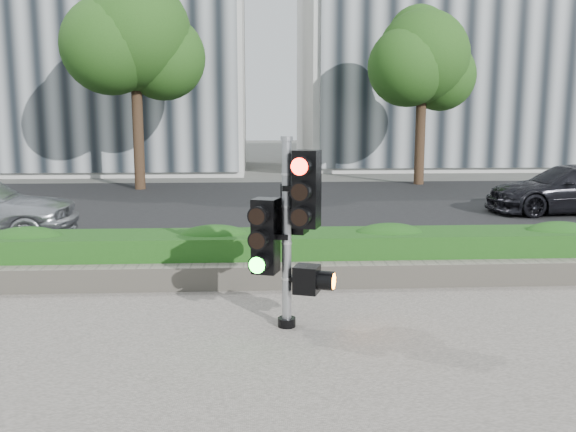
{
  "coord_description": "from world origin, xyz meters",
  "views": [
    {
      "loc": [
        -0.6,
        -6.61,
        2.46
      ],
      "look_at": [
        -0.19,
        0.6,
        1.29
      ],
      "focal_mm": 38.0,
      "sensor_mm": 36.0,
      "label": 1
    }
  ],
  "objects": [
    {
      "name": "traffic_signal",
      "position": [
        -0.18,
        0.25,
        1.26
      ],
      "size": [
        0.82,
        0.68,
        2.22
      ],
      "rotation": [
        0.0,
        0.0,
        -0.34
      ],
      "color": "black",
      "rests_on": "sidewalk"
    },
    {
      "name": "stone_wall",
      "position": [
        0.0,
        1.9,
        0.2
      ],
      "size": [
        12.0,
        0.32,
        0.34
      ],
      "primitive_type": "cube",
      "color": "gray",
      "rests_on": "sidewalk"
    },
    {
      "name": "curb",
      "position": [
        0.0,
        3.15,
        0.06
      ],
      "size": [
        60.0,
        0.25,
        0.12
      ],
      "primitive_type": "cube",
      "color": "gray",
      "rests_on": "ground"
    },
    {
      "name": "hedge",
      "position": [
        0.0,
        2.55,
        0.37
      ],
      "size": [
        12.0,
        1.0,
        0.68
      ],
      "primitive_type": "cube",
      "color": "#377D26",
      "rests_on": "sidewalk"
    },
    {
      "name": "car_dark",
      "position": [
        7.53,
        8.55,
        0.64
      ],
      "size": [
        4.32,
        1.94,
        1.23
      ],
      "primitive_type": "imported",
      "rotation": [
        0.0,
        0.0,
        -1.52
      ],
      "color": "black",
      "rests_on": "road"
    },
    {
      "name": "road",
      "position": [
        0.0,
        10.0,
        0.01
      ],
      "size": [
        60.0,
        13.0,
        0.02
      ],
      "primitive_type": "cube",
      "color": "black",
      "rests_on": "ground"
    },
    {
      "name": "ground",
      "position": [
        0.0,
        0.0,
        0.0
      ],
      "size": [
        120.0,
        120.0,
        0.0
      ],
      "primitive_type": "plane",
      "color": "#51514C",
      "rests_on": "ground"
    },
    {
      "name": "building_left",
      "position": [
        -9.0,
        23.0,
        7.5
      ],
      "size": [
        16.0,
        9.0,
        15.0
      ],
      "primitive_type": "cube",
      "color": "#B7B7B2",
      "rests_on": "ground"
    },
    {
      "name": "building_right",
      "position": [
        11.0,
        25.0,
        6.0
      ],
      "size": [
        18.0,
        10.0,
        12.0
      ],
      "primitive_type": "cube",
      "color": "#B7B7B2",
      "rests_on": "ground"
    },
    {
      "name": "tree_left",
      "position": [
        -4.52,
        14.56,
        5.04
      ],
      "size": [
        4.61,
        4.03,
        7.34
      ],
      "color": "black",
      "rests_on": "ground"
    },
    {
      "name": "tree_right",
      "position": [
        5.48,
        15.55,
        4.48
      ],
      "size": [
        4.1,
        3.58,
        6.53
      ],
      "color": "black",
      "rests_on": "ground"
    }
  ]
}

